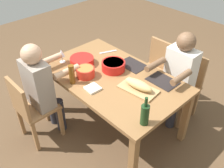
{
  "coord_description": "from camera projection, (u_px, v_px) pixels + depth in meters",
  "views": [
    {
      "loc": [
        1.67,
        -1.57,
        2.33
      ],
      "look_at": [
        0.0,
        0.0,
        0.63
      ],
      "focal_mm": 40.31,
      "sensor_mm": 36.0,
      "label": 1
    }
  ],
  "objects": [
    {
      "name": "ground_plane",
      "position": [
        112.0,
        123.0,
        3.23
      ],
      "size": [
        8.0,
        8.0,
        0.0
      ],
      "primitive_type": "plane",
      "color": "brown"
    },
    {
      "name": "dining_table",
      "position": [
        112.0,
        82.0,
        2.84
      ],
      "size": [
        1.62,
        0.99,
        0.74
      ],
      "color": "olive",
      "rests_on": "ground_plane"
    },
    {
      "name": "chair_near_left",
      "position": [
        30.0,
        107.0,
        2.76
      ],
      "size": [
        0.4,
        0.4,
        0.85
      ],
      "color": "#9E7044",
      "rests_on": "ground_plane"
    },
    {
      "name": "diner_near_left",
      "position": [
        42.0,
        85.0,
        2.73
      ],
      "size": [
        0.41,
        0.53,
        1.2
      ],
      "color": "#2D2D38",
      "rests_on": "ground_plane"
    },
    {
      "name": "chair_far_right",
      "position": [
        184.0,
        82.0,
        3.13
      ],
      "size": [
        0.4,
        0.4,
        0.85
      ],
      "color": "#9E7044",
      "rests_on": "ground_plane"
    },
    {
      "name": "diner_far_right",
      "position": [
        178.0,
        74.0,
        2.9
      ],
      "size": [
        0.41,
        0.53,
        1.2
      ],
      "color": "#2D2D38",
      "rests_on": "ground_plane"
    },
    {
      "name": "chair_far_center",
      "position": [
        156.0,
        68.0,
        3.39
      ],
      "size": [
        0.4,
        0.4,
        0.85
      ],
      "color": "#9E7044",
      "rests_on": "ground_plane"
    },
    {
      "name": "serving_bowl_salad",
      "position": [
        82.0,
        60.0,
        2.97
      ],
      "size": [
        0.28,
        0.28,
        0.08
      ],
      "color": "red",
      "rests_on": "dining_table"
    },
    {
      "name": "serving_bowl_pasta",
      "position": [
        113.0,
        65.0,
        2.86
      ],
      "size": [
        0.27,
        0.27,
        0.11
      ],
      "color": "red",
      "rests_on": "dining_table"
    },
    {
      "name": "serving_bowl_fruit",
      "position": [
        85.0,
        71.0,
        2.75
      ],
      "size": [
        0.2,
        0.2,
        0.11
      ],
      "color": "red",
      "rests_on": "dining_table"
    },
    {
      "name": "cutting_board",
      "position": [
        138.0,
        89.0,
        2.58
      ],
      "size": [
        0.42,
        0.27,
        0.02
      ],
      "primitive_type": "cube",
      "rotation": [
        0.0,
        0.0,
        0.12
      ],
      "color": "tan",
      "rests_on": "dining_table"
    },
    {
      "name": "bread_loaf",
      "position": [
        139.0,
        85.0,
        2.55
      ],
      "size": [
        0.33,
        0.15,
        0.09
      ],
      "primitive_type": "ellipsoid",
      "rotation": [
        0.0,
        0.0,
        0.12
      ],
      "color": "tan",
      "rests_on": "cutting_board"
    },
    {
      "name": "wine_bottle",
      "position": [
        145.0,
        114.0,
        2.14
      ],
      "size": [
        0.08,
        0.08,
        0.29
      ],
      "color": "#193819",
      "rests_on": "dining_table"
    },
    {
      "name": "beer_bottle",
      "position": [
        72.0,
        74.0,
        2.62
      ],
      "size": [
        0.06,
        0.06,
        0.22
      ],
      "primitive_type": "cylinder",
      "color": "brown",
      "rests_on": "dining_table"
    },
    {
      "name": "wine_glass",
      "position": [
        61.0,
        54.0,
        2.96
      ],
      "size": [
        0.08,
        0.08,
        0.17
      ],
      "color": "silver",
      "rests_on": "dining_table"
    },
    {
      "name": "placemat_far_right",
      "position": [
        163.0,
        81.0,
        2.71
      ],
      "size": [
        0.32,
        0.23,
        0.01
      ],
      "primitive_type": "cube",
      "color": "black",
      "rests_on": "dining_table"
    },
    {
      "name": "placemat_far_center",
      "position": [
        132.0,
        65.0,
        2.97
      ],
      "size": [
        0.32,
        0.23,
        0.01
      ],
      "primitive_type": "cube",
      "color": "black",
      "rests_on": "dining_table"
    },
    {
      "name": "carving_knife",
      "position": [
        108.0,
        52.0,
        3.22
      ],
      "size": [
        0.11,
        0.22,
        0.01
      ],
      "primitive_type": "cube",
      "rotation": [
        0.0,
        0.0,
        1.18
      ],
      "color": "silver",
      "rests_on": "dining_table"
    },
    {
      "name": "napkin_stack",
      "position": [
        93.0,
        88.0,
        2.59
      ],
      "size": [
        0.15,
        0.15,
        0.02
      ],
      "primitive_type": "cube",
      "rotation": [
        0.0,
        0.0,
        -0.05
      ],
      "color": "white",
      "rests_on": "dining_table"
    }
  ]
}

